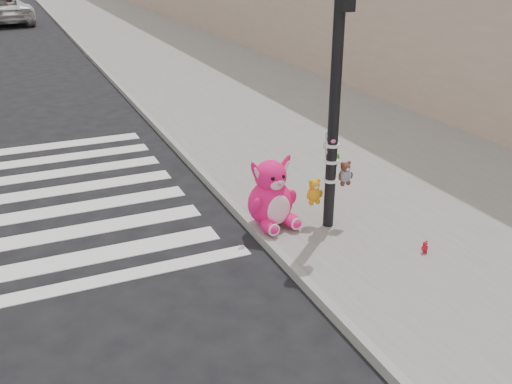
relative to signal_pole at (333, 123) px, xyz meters
name	(u,v)px	position (x,y,z in m)	size (l,w,h in m)	color
ground	(207,344)	(-2.60, -1.82, -1.77)	(120.00, 120.00, 0.00)	black
sidewalk_near	(257,97)	(2.40, 8.18, -1.70)	(7.00, 80.00, 0.14)	slate
curb_edge	(140,109)	(-1.05, 8.18, -1.70)	(0.12, 80.00, 0.15)	gray
signal_pole	(333,123)	(0.00, 0.00, 0.00)	(0.69, 0.49, 4.00)	black
pink_bunny	(271,198)	(-0.80, 0.35, -1.18)	(0.79, 0.87, 1.11)	#FE1570
red_teddy	(425,247)	(0.80, -1.32, -1.54)	(0.12, 0.09, 0.18)	red
car_white_near	(3,10)	(-3.86, 30.14, -0.99)	(2.59, 5.62, 1.56)	silver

